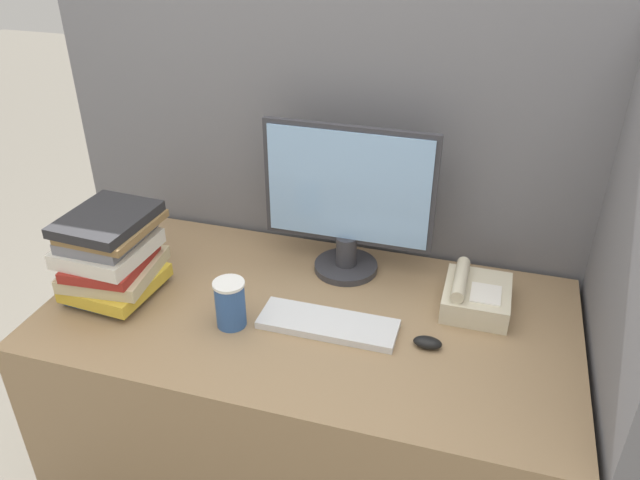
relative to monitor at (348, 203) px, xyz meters
name	(u,v)px	position (x,y,z in m)	size (l,w,h in m)	color
cubicle_panel_rear	(347,232)	(-0.04, 0.17, -0.20)	(1.81, 0.04, 1.50)	slate
cubicle_panel_right	(605,349)	(0.70, -0.21, -0.20)	(0.04, 0.80, 1.50)	slate
desk	(309,410)	(-0.04, -0.24, -0.58)	(1.41, 0.74, 0.73)	#937551
monitor	(348,203)	(0.00, 0.00, 0.00)	(0.49, 0.19, 0.45)	#333338
keyboard	(328,324)	(0.03, -0.28, -0.21)	(0.36, 0.12, 0.02)	silver
mouse	(428,343)	(0.28, -0.29, -0.21)	(0.07, 0.04, 0.03)	black
coffee_cup	(230,304)	(-0.22, -0.34, -0.16)	(0.08, 0.08, 0.13)	#335999
book_stack	(111,255)	(-0.59, -0.30, -0.10)	(0.25, 0.27, 0.24)	#264C8C
desk_telephone	(475,296)	(0.38, -0.08, -0.18)	(0.17, 0.20, 0.10)	beige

